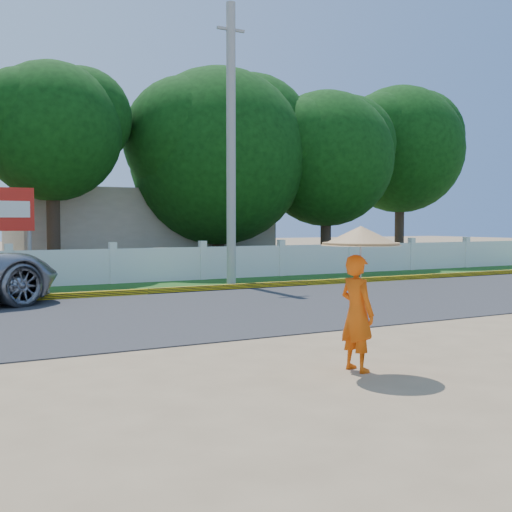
# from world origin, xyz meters

# --- Properties ---
(ground) EXTENTS (120.00, 120.00, 0.00)m
(ground) POSITION_xyz_m (0.00, 0.00, 0.00)
(ground) COLOR #9E8460
(ground) RESTS_ON ground
(road) EXTENTS (60.00, 7.00, 0.02)m
(road) POSITION_xyz_m (0.00, 4.50, 0.01)
(road) COLOR #38383A
(road) RESTS_ON ground
(grass_verge) EXTENTS (60.00, 3.50, 0.03)m
(grass_verge) POSITION_xyz_m (0.00, 9.75, 0.01)
(grass_verge) COLOR #2D601E
(grass_verge) RESTS_ON ground
(curb) EXTENTS (40.00, 0.18, 0.16)m
(curb) POSITION_xyz_m (0.00, 8.05, 0.08)
(curb) COLOR yellow
(curb) RESTS_ON ground
(fence) EXTENTS (40.00, 0.10, 1.10)m
(fence) POSITION_xyz_m (0.00, 11.20, 0.55)
(fence) COLOR silver
(fence) RESTS_ON ground
(building_near) EXTENTS (10.00, 6.00, 3.20)m
(building_near) POSITION_xyz_m (3.00, 18.00, 1.60)
(building_near) COLOR #B7AD99
(building_near) RESTS_ON ground
(utility_pole) EXTENTS (0.28, 0.28, 8.49)m
(utility_pole) POSITION_xyz_m (3.17, 9.43, 4.24)
(utility_pole) COLOR #949592
(utility_pole) RESTS_ON ground
(monk_with_parasol) EXTENTS (1.02, 1.02, 1.86)m
(monk_with_parasol) POSITION_xyz_m (-0.45, -1.57, 1.21)
(monk_with_parasol) COLOR #DA500B
(monk_with_parasol) RESTS_ON ground
(tree_row) EXTENTS (34.26, 7.15, 8.29)m
(tree_row) POSITION_xyz_m (2.38, 14.60, 4.68)
(tree_row) COLOR #473828
(tree_row) RESTS_ON ground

